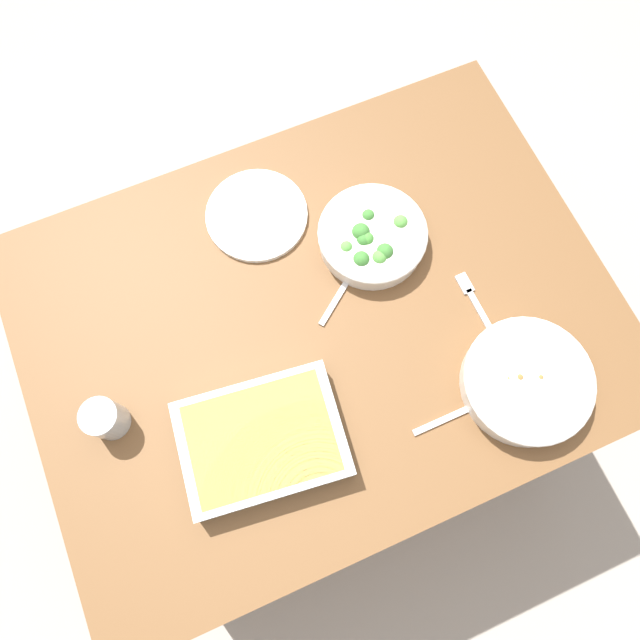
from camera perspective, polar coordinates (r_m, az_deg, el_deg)
ground_plane at (r=1.92m, az=-0.00°, el=-6.65°), size 6.00×6.00×0.00m
dining_table at (r=1.29m, az=-0.00°, el=-1.20°), size 1.20×0.90×0.74m
stew_bowl at (r=1.20m, az=19.44°, el=-5.68°), size 0.25×0.25×0.06m
broccoli_bowl at (r=1.24m, az=5.08°, el=8.08°), size 0.23×0.23×0.07m
baking_dish at (r=1.12m, az=-5.66°, el=-11.51°), size 0.32×0.26×0.06m
drink_cup at (r=1.19m, az=-20.10°, el=-9.05°), size 0.07×0.07×0.08m
side_plate at (r=1.29m, az=-6.17°, el=10.11°), size 0.22×0.22×0.01m
spoon_by_stew at (r=1.19m, az=13.97°, el=-8.47°), size 0.18×0.03×0.01m
spoon_by_broccoli at (r=1.23m, az=2.73°, el=3.92°), size 0.15×0.12×0.01m
fork_on_table at (r=1.25m, az=14.99°, el=1.42°), size 0.02×0.18×0.01m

